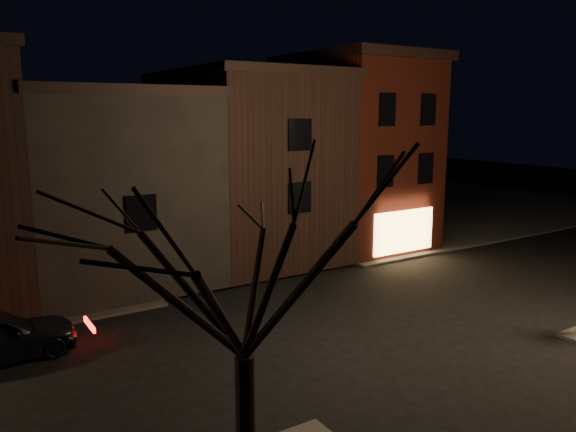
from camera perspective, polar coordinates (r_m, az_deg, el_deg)
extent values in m
plane|color=black|center=(21.01, 6.10, -10.48)|extent=(120.00, 120.00, 0.00)
cube|color=#2D2B28|center=(48.41, 9.83, 1.54)|extent=(30.00, 30.00, 0.12)
cube|color=#46150C|center=(32.12, 6.86, 6.20)|extent=(6.00, 8.00, 10.00)
cube|color=black|center=(32.16, 7.07, 15.57)|extent=(6.50, 8.50, 0.50)
cube|color=#FFC772|center=(29.65, 11.67, -1.53)|extent=(4.00, 0.12, 2.20)
cube|color=black|center=(29.37, -4.32, 4.86)|extent=(7.00, 10.00, 9.00)
cube|color=black|center=(29.28, -4.45, 14.05)|extent=(7.30, 10.30, 0.40)
cube|color=black|center=(26.78, -18.09, 2.74)|extent=(7.50, 10.00, 8.00)
cube|color=black|center=(26.58, -18.62, 11.74)|extent=(7.80, 10.30, 0.40)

